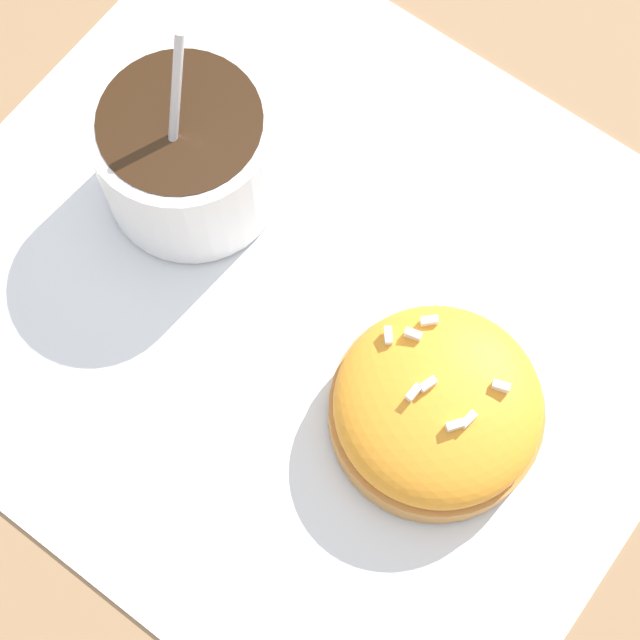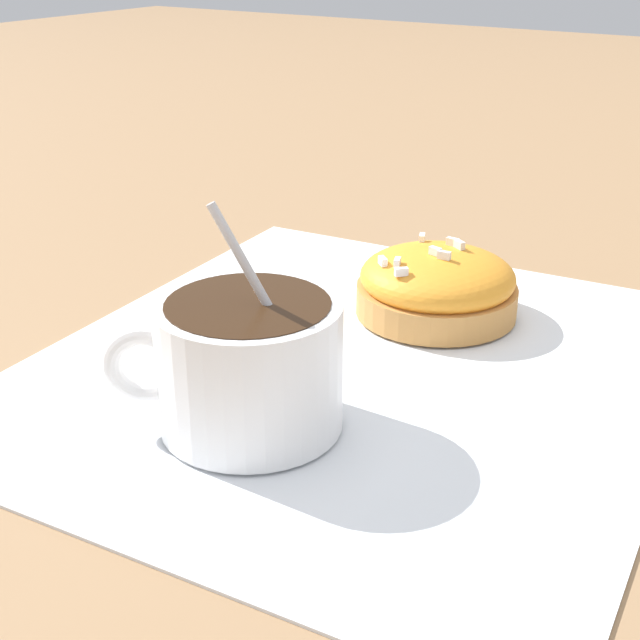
{
  "view_description": "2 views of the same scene",
  "coord_description": "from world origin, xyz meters",
  "views": [
    {
      "loc": [
        0.12,
        -0.12,
        0.45
      ],
      "look_at": [
        0.02,
        -0.01,
        0.03
      ],
      "focal_mm": 60.0,
      "sensor_mm": 36.0,
      "label": 1
    },
    {
      "loc": [
        -0.34,
        -0.2,
        0.21
      ],
      "look_at": [
        -0.02,
        0.01,
        0.03
      ],
      "focal_mm": 50.0,
      "sensor_mm": 36.0,
      "label": 2
    }
  ],
  "objects": [
    {
      "name": "coffee_cup",
      "position": [
        -0.08,
        0.01,
        0.03
      ],
      "size": [
        0.08,
        0.09,
        0.1
      ],
      "color": "white",
      "rests_on": "paper_napkin"
    },
    {
      "name": "ground_plane",
      "position": [
        0.0,
        0.0,
        0.0
      ],
      "size": [
        3.0,
        3.0,
        0.0
      ],
      "primitive_type": "plane",
      "color": "#93704C"
    },
    {
      "name": "paper_napkin",
      "position": [
        0.0,
        0.0,
        0.0
      ],
      "size": [
        0.36,
        0.33,
        0.0
      ],
      "color": "white",
      "rests_on": "ground_plane"
    },
    {
      "name": "frosted_pastry",
      "position": [
        0.08,
        -0.01,
        0.02
      ],
      "size": [
        0.09,
        0.09,
        0.04
      ],
      "color": "#C18442",
      "rests_on": "paper_napkin"
    }
  ]
}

